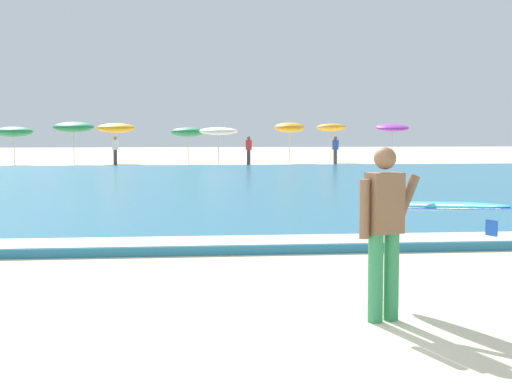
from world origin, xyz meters
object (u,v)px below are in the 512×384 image
object	(u,v)px
surfer_with_board	(404,217)
beach_umbrella_7	(392,128)
beach_umbrella_3	(188,132)
beach_umbrella_5	(289,128)
beach_umbrella_6	(331,128)
beach_umbrella_0	(14,132)
beachgoer_near_row_left	(335,150)
beach_umbrella_1	(74,127)
beachgoer_near_row_right	(115,150)
beach_umbrella_4	(218,131)
beachgoer_near_row_mid	(249,150)
beach_umbrella_2	(116,128)

from	to	relation	value
surfer_with_board	beach_umbrella_7	bearing A→B (deg)	74.10
beach_umbrella_3	surfer_with_board	bearing A→B (deg)	-87.84
beach_umbrella_5	beach_umbrella_6	size ratio (longest dim) A/B	1.02
beach_umbrella_7	beach_umbrella_6	bearing A→B (deg)	150.49
beach_umbrella_5	beach_umbrella_7	bearing A→B (deg)	-14.16
beach_umbrella_0	beach_umbrella_3	xyz separation A→B (m)	(9.56, 0.04, -0.02)
surfer_with_board	beachgoer_near_row_left	xyz separation A→B (m)	(6.59, 34.32, -0.18)
beach_umbrella_1	beachgoer_near_row_left	world-z (taller)	beach_umbrella_1
surfer_with_board	beach_umbrella_3	distance (m)	36.65
surfer_with_board	beach_umbrella_3	size ratio (longest dim) A/B	1.18
beach_umbrella_6	beachgoer_near_row_right	xyz separation A→B (m)	(-12.38, -2.18, -1.22)
beachgoer_near_row_left	beach_umbrella_0	bearing A→B (deg)	172.64
beach_umbrella_7	beachgoer_near_row_left	size ratio (longest dim) A/B	1.48
surfer_with_board	beach_umbrella_1	size ratio (longest dim) A/B	1.02
beach_umbrella_5	beach_umbrella_4	bearing A→B (deg)	-161.05
beach_umbrella_0	beachgoer_near_row_mid	size ratio (longest dim) A/B	1.33
beach_umbrella_1	beach_umbrella_5	world-z (taller)	beach_umbrella_1
beach_umbrella_7	beach_umbrella_4	bearing A→B (deg)	-179.97
beach_umbrella_0	beach_umbrella_3	bearing A→B (deg)	0.21
beach_umbrella_4	beachgoer_near_row_mid	size ratio (longest dim) A/B	1.37
surfer_with_board	beach_umbrella_7	world-z (taller)	beach_umbrella_7
beach_umbrella_6	beach_umbrella_7	xyz separation A→B (m)	(3.16, -1.79, -0.02)
beach_umbrella_0	beach_umbrella_6	bearing A→B (deg)	3.10
beach_umbrella_3	beachgoer_near_row_mid	xyz separation A→B (m)	(3.22, -2.21, -0.95)
beach_umbrella_7	beachgoer_near_row_right	bearing A→B (deg)	-178.58
beach_umbrella_5	beachgoer_near_row_left	xyz separation A→B (m)	(2.10, -2.88, -1.21)
beach_umbrella_2	beachgoer_near_row_left	xyz separation A→B (m)	(12.05, -3.24, -1.18)
beach_umbrella_3	beachgoer_near_row_mid	size ratio (longest dim) A/B	1.32
beach_umbrella_1	beachgoer_near_row_mid	world-z (taller)	beach_umbrella_1
beach_umbrella_5	beach_umbrella_6	world-z (taller)	beach_umbrella_5
surfer_with_board	beach_umbrella_3	bearing A→B (deg)	92.16
beach_umbrella_0	beach_umbrella_6	distance (m)	17.99
beach_umbrella_4	beach_umbrella_7	world-z (taller)	beach_umbrella_7
beach_umbrella_1	beachgoer_near_row_left	xyz separation A→B (m)	(14.31, -2.37, -1.23)
beach_umbrella_1	beach_umbrella_6	bearing A→B (deg)	3.36
beach_umbrella_2	beach_umbrella_0	bearing A→B (deg)	-169.86
surfer_with_board	beach_umbrella_6	xyz separation A→B (m)	(7.02, 37.55, 1.03)
surfer_with_board	beach_umbrella_2	distance (m)	37.97
beach_umbrella_6	beachgoer_near_row_right	world-z (taller)	beach_umbrella_6
beach_umbrella_5	beach_umbrella_3	bearing A→B (deg)	-174.32
beachgoer_near_row_mid	beach_umbrella_2	bearing A→B (deg)	156.59
beach_umbrella_3	beachgoer_near_row_left	distance (m)	8.36
beach_umbrella_1	beach_umbrella_5	distance (m)	12.22
beach_umbrella_6	beach_umbrella_7	world-z (taller)	beach_umbrella_7
beach_umbrella_5	beachgoer_near_row_left	bearing A→B (deg)	-53.88
beachgoer_near_row_mid	beachgoer_near_row_right	bearing A→B (deg)	172.28
beach_umbrella_6	beachgoer_near_row_left	world-z (taller)	beach_umbrella_6
surfer_with_board	beach_umbrella_5	world-z (taller)	beach_umbrella_5
beach_umbrella_4	beachgoer_near_row_left	xyz separation A→B (m)	(6.30, -1.44, -1.00)
beach_umbrella_2	beach_umbrella_5	distance (m)	9.96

